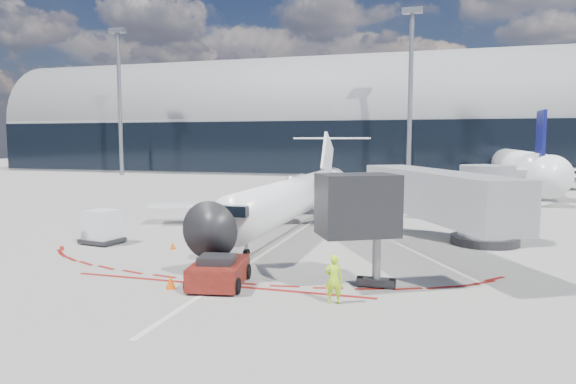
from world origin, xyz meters
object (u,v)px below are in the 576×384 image
(pushback_tug, at_px, (219,272))
(uld_container, at_px, (102,227))
(ramp_worker, at_px, (334,279))
(regional_jet, at_px, (297,195))

(pushback_tug, distance_m, uld_container, 12.35)
(uld_container, bearing_deg, ramp_worker, -16.10)
(pushback_tug, height_order, ramp_worker, ramp_worker)
(pushback_tug, bearing_deg, regional_jet, 82.50)
(regional_jet, height_order, ramp_worker, regional_jet)
(ramp_worker, bearing_deg, uld_container, -40.57)
(regional_jet, bearing_deg, uld_container, -138.38)
(regional_jet, distance_m, uld_container, 13.38)
(pushback_tug, distance_m, ramp_worker, 5.37)
(regional_jet, xyz_separation_m, uld_container, (-9.95, -8.84, -1.33))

